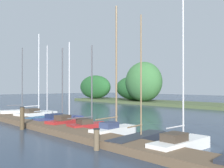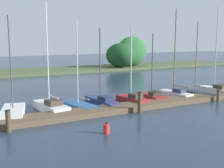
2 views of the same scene
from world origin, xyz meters
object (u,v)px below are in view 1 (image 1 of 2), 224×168
object	(u,v)px
sailboat_1	(37,114)
sailboat_2	(46,118)
sailboat_4	(68,122)
sailboat_7	(140,137)
mooring_piling_2	(97,139)
sailboat_0	(21,113)
sailboat_8	(181,142)
mooring_piling_1	(22,118)
sailboat_3	(60,118)
sailboat_5	(90,125)
sailboat_6	(115,128)

from	to	relation	value
sailboat_1	sailboat_2	xyz separation A→B (m)	(2.05, -0.21, -0.12)
sailboat_4	sailboat_7	size ratio (longest dim) A/B	0.91
sailboat_1	mooring_piling_2	distance (m)	13.23
sailboat_1	sailboat_2	world-z (taller)	sailboat_1
sailboat_2	sailboat_4	size ratio (longest dim) A/B	1.05
sailboat_7	mooring_piling_2	bearing A→B (deg)	166.30
sailboat_0	sailboat_1	xyz separation A→B (m)	(2.56, 0.37, 0.03)
sailboat_1	sailboat_8	distance (m)	15.39
sailboat_1	sailboat_4	size ratio (longest dim) A/B	1.27
mooring_piling_1	sailboat_0	bearing A→B (deg)	157.45
sailboat_0	sailboat_3	bearing A→B (deg)	-72.92
sailboat_1	sailboat_2	bearing A→B (deg)	-104.09
sailboat_0	sailboat_7	distance (m)	15.51
mooring_piling_1	sailboat_3	bearing A→B (deg)	107.77
mooring_piling_1	mooring_piling_2	distance (m)	7.67
sailboat_0	sailboat_4	bearing A→B (deg)	-78.63
sailboat_4	sailboat_8	size ratio (longest dim) A/B	0.75
sailboat_3	sailboat_7	bearing A→B (deg)	-99.55
sailboat_1	sailboat_3	world-z (taller)	sailboat_1
mooring_piling_1	sailboat_5	bearing A→B (deg)	42.65
sailboat_5	sailboat_8	world-z (taller)	sailboat_8
sailboat_0	sailboat_7	bearing A→B (deg)	-77.53
sailboat_2	sailboat_6	size ratio (longest dim) A/B	0.83
sailboat_5	sailboat_4	bearing A→B (deg)	103.10
sailboat_0	sailboat_6	bearing A→B (deg)	-76.62
sailboat_4	sailboat_7	bearing A→B (deg)	-98.33
sailboat_5	sailboat_8	bearing A→B (deg)	-86.86
sailboat_1	sailboat_2	distance (m)	2.06
sailboat_3	sailboat_7	distance (m)	9.00
sailboat_3	mooring_piling_1	bearing A→B (deg)	-166.74
sailboat_0	sailboat_7	size ratio (longest dim) A/B	1.00
sailboat_4	sailboat_2	bearing A→B (deg)	73.91
sailboat_0	sailboat_6	size ratio (longest dim) A/B	0.87
sailboat_3	sailboat_8	distance (m)	11.41
sailboat_3	mooring_piling_2	world-z (taller)	sailboat_3
sailboat_4	sailboat_8	bearing A→B (deg)	-98.37
sailboat_5	mooring_piling_2	world-z (taller)	sailboat_5
sailboat_7	mooring_piling_1	world-z (taller)	sailboat_7
sailboat_2	sailboat_4	xyz separation A→B (m)	(4.19, -0.59, 0.13)
sailboat_3	mooring_piling_1	xyz separation A→B (m)	(1.13, -3.52, 0.41)
mooring_piling_2	mooring_piling_1	bearing A→B (deg)	-179.26
mooring_piling_2	sailboat_8	bearing A→B (deg)	45.19
sailboat_8	mooring_piling_1	distance (m)	10.62
sailboat_6	sailboat_8	distance (m)	4.61
sailboat_4	sailboat_5	size ratio (longest dim) A/B	1.08
sailboat_0	sailboat_6	world-z (taller)	sailboat_6
sailboat_4	sailboat_6	distance (m)	4.54
sailboat_2	sailboat_5	xyz separation A→B (m)	(6.36, -0.31, 0.09)
sailboat_6	mooring_piling_2	bearing A→B (deg)	-152.83
sailboat_0	sailboat_5	world-z (taller)	sailboat_0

